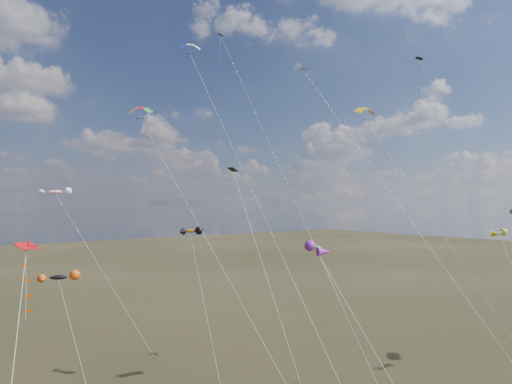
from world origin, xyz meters
TOP-DOWN VIEW (x-y plane):
  - diamond_black_high at (22.27, 12.80)m, footprint 3.96×20.75m
  - diamond_navy_tall at (9.29, 36.12)m, footprint 6.99×36.37m
  - diamond_black_mid at (-5.18, 11.03)m, footprint 0.92×12.53m
  - diamond_red_low at (-23.15, 5.83)m, footprint 3.79×9.44m
  - diamond_orange_center at (2.24, 5.92)m, footprint 5.44×22.03m
  - parafoil_yellow at (11.84, 13.74)m, footprint 12.30×13.76m
  - parafoil_blue_white at (-2.11, 27.54)m, footprint 4.84×31.78m
  - parafoil_tricolor at (-9.73, 23.55)m, footprint 10.74×13.44m
  - novelty_black_orange at (-16.34, 26.96)m, footprint 3.32×8.87m
  - novelty_orange_black at (-3.26, 25.48)m, footprint 2.17×9.13m
  - novelty_white_purple at (-6.47, 2.97)m, footprint 3.01×11.83m
  - novelty_redwhite_stripe at (-12.34, 44.75)m, footprint 9.41×14.63m
  - novelty_blue_yellow at (24.83, 5.72)m, footprint 7.62×9.05m

SIDE VIEW (x-z plane):
  - novelty_black_orange at x=-16.34m, z-range 5.18..16.72m
  - diamond_red_low at x=-23.15m, z-range 5.39..21.38m
  - diamond_black_mid at x=-5.18m, z-range 3.83..24.85m
  - novelty_blue_yellow at x=24.83m, z-range 6.98..22.02m
  - novelty_orange_black at x=-3.26m, z-range 7.13..22.48m
  - novelty_white_purple at x=-6.47m, z-range 7.22..22.58m
  - novelty_redwhite_stripe at x=-12.34m, z-range 9.33..29.26m
  - diamond_orange_center at x=2.24m, z-range 6.38..36.70m
  - parafoil_tricolor at x=-9.73m, z-range 13.08..40.73m
  - parafoil_yellow at x=11.84m, z-range 13.64..42.44m
  - diamond_black_high at x=22.27m, z-range 12.91..48.86m
  - parafoil_blue_white at x=-2.11m, z-range 17.48..54.19m
  - diamond_navy_tall at x=9.29m, z-range 15.30..59.11m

